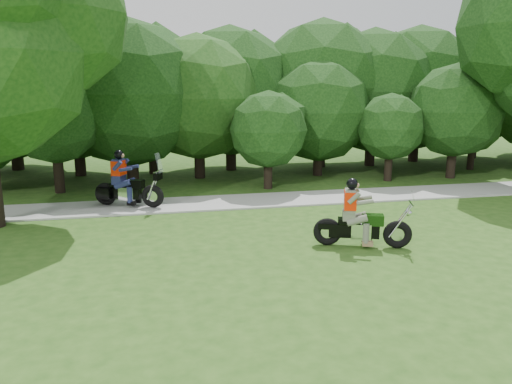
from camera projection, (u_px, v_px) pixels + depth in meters
name	position (u px, v px, depth m)	size (l,w,h in m)	color
ground	(428.00, 279.00, 10.92)	(100.00, 100.00, 0.00)	#264D16
walkway	(311.00, 198.00, 18.55)	(60.00, 2.20, 0.06)	#A0A09B
tree_line	(251.00, 94.00, 24.08)	(39.07, 12.33, 7.86)	black
chopper_motorcycle	(358.00, 222.00, 12.95)	(2.48, 1.28, 1.82)	black
touring_motorcycle	(124.00, 186.00, 17.05)	(2.40, 1.53, 1.94)	black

